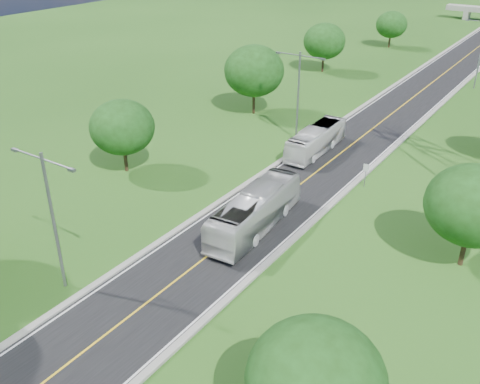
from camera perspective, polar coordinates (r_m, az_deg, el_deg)
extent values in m
plane|color=#214A14|center=(72.81, 15.94, 8.04)|extent=(260.00, 260.00, 0.00)
cube|color=black|center=(78.27, 17.44, 9.18)|extent=(8.00, 150.00, 0.06)
cube|color=gray|center=(79.49, 14.53, 9.89)|extent=(0.50, 150.00, 0.22)
cube|color=gray|center=(77.23, 20.45, 8.53)|extent=(0.50, 150.00, 0.22)
cylinder|color=slate|center=(51.38, 13.23, 1.74)|extent=(0.08, 0.08, 2.40)
cube|color=white|center=(51.03, 13.31, 2.53)|extent=(0.55, 0.04, 0.70)
cube|color=gray|center=(150.75, 23.04, 16.97)|extent=(1.20, 3.00, 2.00)
cylinder|color=slate|center=(36.83, -19.23, -3.20)|extent=(0.22, 0.22, 10.00)
cylinder|color=slate|center=(35.93, -21.72, 3.82)|extent=(2.80, 0.12, 0.12)
cylinder|color=slate|center=(33.78, -18.94, 2.84)|extent=(2.80, 0.12, 0.12)
cube|color=slate|center=(36.98, -22.89, 4.16)|extent=(0.50, 0.25, 0.18)
cube|color=slate|center=(32.83, -17.52, 2.26)|extent=(0.50, 0.25, 0.18)
cylinder|color=slate|center=(60.25, 6.20, 10.01)|extent=(0.22, 0.22, 10.00)
cylinder|color=slate|center=(59.71, 5.21, 14.47)|extent=(2.80, 0.12, 0.12)
cylinder|color=slate|center=(58.44, 7.67, 14.06)|extent=(2.80, 0.12, 0.12)
cube|color=slate|center=(60.35, 4.10, 14.60)|extent=(0.50, 0.25, 0.18)
cube|color=slate|center=(57.90, 8.85, 13.81)|extent=(0.50, 0.25, 0.18)
cylinder|color=slate|center=(86.51, 23.96, 16.35)|extent=(2.80, 0.12, 0.12)
cube|color=slate|center=(86.77, 23.09, 16.50)|extent=(0.50, 0.25, 0.18)
cylinder|color=black|center=(54.46, -12.11, 3.53)|extent=(0.36, 0.36, 2.70)
ellipsoid|color=#183D10|center=(53.25, -12.46, 6.78)|extent=(6.30, 6.30, 5.36)
cylinder|color=black|center=(69.71, 1.47, 9.65)|extent=(0.36, 0.36, 3.24)
ellipsoid|color=#183D10|center=(68.62, 1.51, 12.80)|extent=(7.56, 7.56, 6.43)
cylinder|color=black|center=(90.98, 8.83, 13.44)|extent=(0.36, 0.36, 2.88)
ellipsoid|color=#183D10|center=(90.22, 8.99, 15.61)|extent=(6.72, 6.72, 5.71)
cylinder|color=black|center=(111.87, 15.65, 15.27)|extent=(0.36, 0.36, 2.52)
ellipsoid|color=#183D10|center=(111.32, 15.86, 16.81)|extent=(5.88, 5.88, 5.00)
ellipsoid|color=#183D10|center=(25.07, 8.06, -19.27)|extent=(6.30, 6.30, 5.36)
cylinder|color=black|center=(42.07, 22.76, -5.52)|extent=(0.36, 0.36, 2.88)
ellipsoid|color=#183D10|center=(40.40, 23.64, -1.30)|extent=(6.72, 6.72, 5.71)
imported|color=beige|center=(42.97, 1.62, -2.04)|extent=(3.70, 12.00, 3.29)
imported|color=white|center=(58.05, 8.11, 5.54)|extent=(2.60, 10.35, 2.87)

